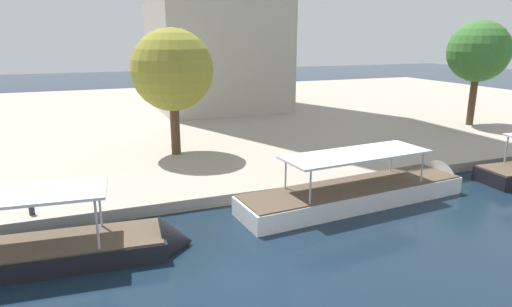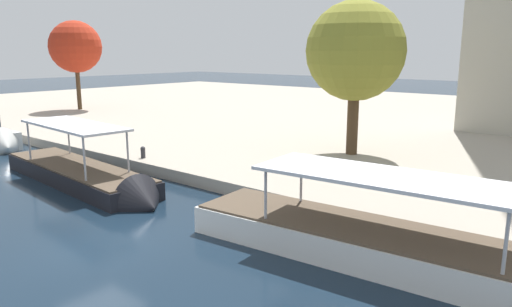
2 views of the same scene
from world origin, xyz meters
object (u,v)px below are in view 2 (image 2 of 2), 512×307
tour_boat_2 (412,257)px  tree_0 (76,47)px  tour_boat_1 (87,179)px  tree_1 (357,47)px  mooring_bollard_0 (143,152)px

tour_boat_2 → tree_0: bearing=157.3°
tour_boat_1 → tree_1: tree_1 is taller
tour_boat_2 → tree_0: size_ratio=1.60×
mooring_bollard_0 → tour_boat_2: bearing=-9.7°
mooring_bollard_0 → tree_1: size_ratio=0.08×
tour_boat_1 → tour_boat_2: 16.68m
tour_boat_1 → tree_1: size_ratio=1.45×
tour_boat_2 → tree_0: tree_0 is taller
tree_1 → tour_boat_2: bearing=-54.3°
tour_boat_2 → mooring_bollard_0: tour_boat_2 is taller
tree_0 → tour_boat_2: bearing=-18.1°
tour_boat_2 → tour_boat_1: bearing=179.5°
tour_boat_1 → tree_0: size_ratio=1.40×
tour_boat_2 → tree_1: bearing=121.1°
tree_1 → mooring_bollard_0: bearing=-134.3°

